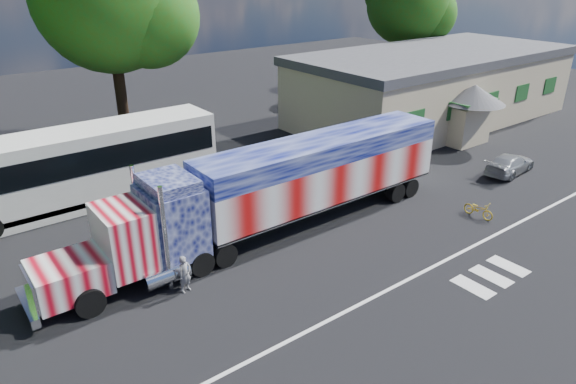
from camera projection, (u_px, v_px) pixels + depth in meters
ground at (332, 257)px, 21.20m from camera, size 100.00×100.00×0.00m
lane_markings at (432, 284)px, 19.41m from camera, size 30.00×2.67×0.01m
semi_truck at (280, 187)px, 22.51m from camera, size 19.60×3.10×4.18m
coach_bus at (87, 165)px, 25.46m from camera, size 13.02×3.03×3.79m
hall_building at (433, 86)px, 39.05m from camera, size 22.40×12.80×5.20m
parked_car at (510, 164)px, 29.55m from camera, size 4.03×1.98×1.13m
woman at (185, 274)px, 18.74m from camera, size 0.60×0.47×1.46m
bicycle at (479, 209)px, 24.44m from camera, size 0.61×1.54×0.80m
tree_far_ne at (409, 4)px, 46.24m from camera, size 7.81×7.44×11.59m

